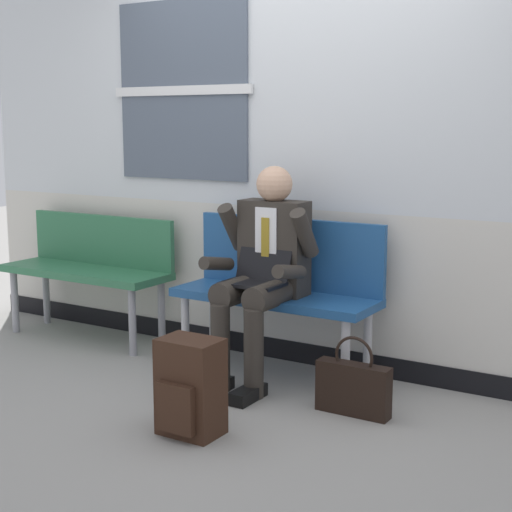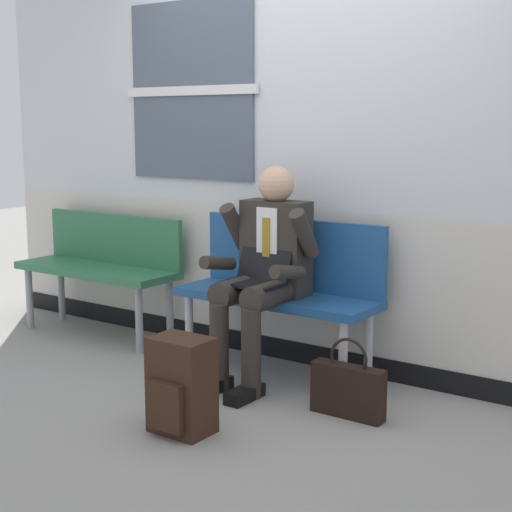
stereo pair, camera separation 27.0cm
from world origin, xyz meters
name	(u,v)px [view 2 (the right image)]	position (x,y,z in m)	size (l,w,h in m)	color
ground_plane	(242,390)	(0.00, 0.00, 0.00)	(18.00, 18.00, 0.00)	gray
station_wall	(307,111)	(-0.01, 0.69, 1.56)	(5.24, 0.17, 3.14)	silver
bench_with_person	(282,283)	(0.00, 0.42, 0.55)	(1.24, 0.42, 0.92)	navy
bench_empty	(103,262)	(-1.52, 0.41, 0.52)	(1.26, 0.42, 0.85)	#2D6B47
person_seated	(263,268)	(0.00, 0.22, 0.67)	(0.57, 0.70, 1.25)	#2D2823
backpack	(181,386)	(0.12, -0.65, 0.23)	(0.29, 0.25, 0.47)	#331E14
handbag	(348,389)	(0.68, 0.00, 0.15)	(0.39, 0.10, 0.42)	black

